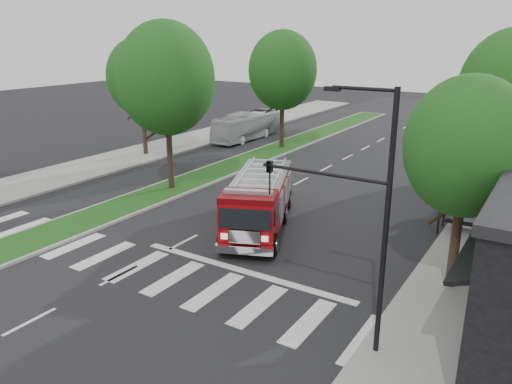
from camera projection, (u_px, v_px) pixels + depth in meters
ground at (184, 242)px, 23.31m from camera, size 140.00×140.00×0.00m
sidewalk_right at (505, 226)px, 25.02m from camera, size 5.00×80.00×0.15m
sidewalk_left at (123, 159)px, 38.72m from camera, size 5.00×80.00×0.15m
median at (269, 152)px, 40.86m from camera, size 3.00×50.00×0.15m
bus_shelter at (476, 195)px, 23.59m from camera, size 3.20×1.60×2.61m
tree_right_near at (468, 147)px, 17.43m from camera, size 4.40×4.40×8.05m
tree_right_mid at (512, 89)px, 26.82m from camera, size 5.60×5.60×9.72m
tree_median_near at (166, 79)px, 29.14m from camera, size 5.80×5.80×10.16m
tree_median_far at (283, 70)px, 40.54m from camera, size 5.60×5.60×9.72m
tree_left_mid at (141, 77)px, 38.24m from camera, size 5.20×5.20×9.16m
streetlight_right_near at (357, 204)px, 14.20m from camera, size 4.08×0.22×8.00m
streetlight_right_far at (499, 111)px, 32.85m from camera, size 2.11×0.20×8.00m
fire_engine at (259, 201)px, 24.67m from camera, size 5.50×8.63×2.89m
city_bus at (247, 126)px, 45.93m from camera, size 2.13×8.92×2.48m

